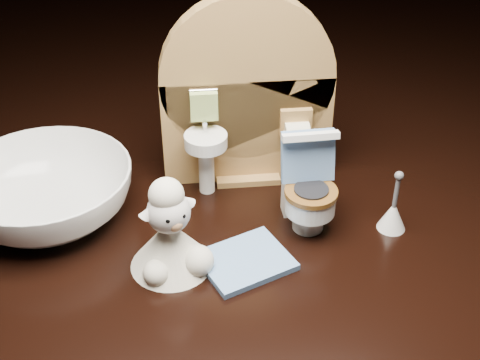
# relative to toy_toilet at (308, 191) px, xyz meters

# --- Properties ---
(backdrop_panel) EXTENTS (0.13, 0.05, 0.15)m
(backdrop_panel) POSITION_rel_toy_toilet_xyz_m (-0.04, 0.06, 0.04)
(backdrop_panel) COLOR #A2763F
(backdrop_panel) RESTS_ON ground
(toy_toilet) EXTENTS (0.04, 0.05, 0.07)m
(toy_toilet) POSITION_rel_toy_toilet_xyz_m (0.00, 0.00, 0.00)
(toy_toilet) COLOR white
(toy_toilet) RESTS_ON ground
(bath_mat) EXTENTS (0.07, 0.07, 0.00)m
(bath_mat) POSITION_rel_toy_toilet_xyz_m (-0.05, -0.04, -0.02)
(bath_mat) COLOR #6187B9
(bath_mat) RESTS_ON ground
(toilet_brush) EXTENTS (0.02, 0.02, 0.05)m
(toilet_brush) POSITION_rel_toy_toilet_xyz_m (0.06, -0.01, -0.01)
(toilet_brush) COLOR white
(toilet_brush) RESTS_ON ground
(plush_lamb) EXTENTS (0.06, 0.06, 0.07)m
(plush_lamb) POSITION_rel_toy_toilet_xyz_m (-0.10, -0.04, -0.00)
(plush_lamb) COLOR silver
(plush_lamb) RESTS_ON ground
(ceramic_bowl) EXTENTS (0.16, 0.16, 0.04)m
(ceramic_bowl) POSITION_rel_toy_toilet_xyz_m (-0.19, 0.03, -0.01)
(ceramic_bowl) COLOR white
(ceramic_bowl) RESTS_ON ground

